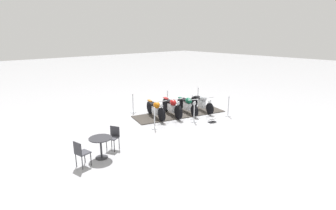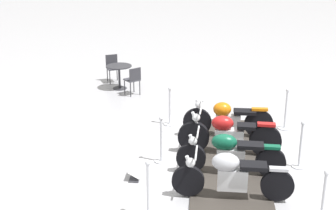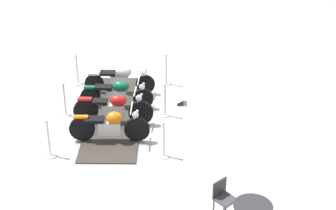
{
  "view_description": "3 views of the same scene",
  "coord_description": "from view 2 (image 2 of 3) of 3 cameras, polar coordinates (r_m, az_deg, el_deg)",
  "views": [
    {
      "loc": [
        9.65,
        9.99,
        4.3
      ],
      "look_at": [
        1.33,
        0.55,
        0.88
      ],
      "focal_mm": 28.1,
      "sensor_mm": 36.0,
      "label": 1
    },
    {
      "loc": [
        -8.86,
        2.79,
        4.67
      ],
      "look_at": [
        0.92,
        1.19,
        1.11
      ],
      "focal_mm": 50.55,
      "sensor_mm": 36.0,
      "label": 2
    },
    {
      "loc": [
        13.27,
        -1.64,
        7.45
      ],
      "look_at": [
        1.54,
        1.23,
        0.99
      ],
      "focal_mm": 54.58,
      "sensor_mm": 36.0,
      "label": 3
    }
  ],
  "objects": [
    {
      "name": "stanchion_right_front",
      "position": [
        12.27,
        0.2,
        -0.87
      ],
      "size": [
        0.31,
        0.31,
        1.03
      ],
      "color": "silver",
      "rests_on": "ground_plane"
    },
    {
      "name": "stanchion_right_mid",
      "position": [
        10.28,
        -0.84,
        -4.99
      ],
      "size": [
        0.3,
        0.3,
        1.06
      ],
      "color": "silver",
      "rests_on": "ground_plane"
    },
    {
      "name": "stanchion_left_mid",
      "position": [
        10.41,
        15.65,
        -5.37
      ],
      "size": [
        0.29,
        0.29,
        1.06
      ],
      "color": "silver",
      "rests_on": "ground_plane"
    },
    {
      "name": "motorcycle_chrome",
      "position": [
        8.87,
        7.52,
        -8.26
      ],
      "size": [
        0.83,
        2.2,
        0.91
      ],
      "rotation": [
        0.0,
        0.0,
        1.3
      ],
      "color": "black",
      "rests_on": "display_platform"
    },
    {
      "name": "motorcycle_forest",
      "position": [
        9.75,
        7.37,
        -5.77
      ],
      "size": [
        0.87,
        2.17,
        0.91
      ],
      "rotation": [
        0.0,
        0.0,
        1.28
      ],
      "color": "black",
      "rests_on": "display_platform"
    },
    {
      "name": "motorcycle_maroon",
      "position": [
        10.62,
        7.23,
        -3.49
      ],
      "size": [
        0.89,
        2.24,
        1.04
      ],
      "rotation": [
        0.0,
        0.0,
        1.27
      ],
      "color": "black",
      "rests_on": "display_platform"
    },
    {
      "name": "stanchion_left_rear",
      "position": [
        8.56,
        18.08,
        -11.8
      ],
      "size": [
        0.34,
        0.34,
        1.05
      ],
      "color": "silver",
      "rests_on": "ground_plane"
    },
    {
      "name": "cafe_chair_near_table",
      "position": [
        15.98,
        -6.69,
        4.65
      ],
      "size": [
        0.47,
        0.47,
        0.91
      ],
      "rotation": [
        0.0,
        0.0,
        -2.94
      ],
      "color": "#2D2D33",
      "rests_on": "ground_plane"
    },
    {
      "name": "cafe_chair_across_table",
      "position": [
        14.55,
        -4.23,
        3.17
      ],
      "size": [
        0.54,
        0.54,
        0.88
      ],
      "rotation": [
        0.0,
        0.0,
        0.48
      ],
      "color": "#2D2D33",
      "rests_on": "ground_plane"
    },
    {
      "name": "motorcycle_copper",
      "position": [
        11.51,
        7.09,
        -1.55
      ],
      "size": [
        0.81,
        2.14,
        1.01
      ],
      "rotation": [
        0.0,
        0.0,
        1.32
      ],
      "color": "black",
      "rests_on": "display_platform"
    },
    {
      "name": "info_placard",
      "position": [
        9.76,
        -4.01,
        -8.42
      ],
      "size": [
        0.45,
        0.33,
        0.21
      ],
      "rotation": [
        0.0,
        0.0,
        6.03
      ],
      "color": "#333338",
      "rests_on": "ground_plane"
    },
    {
      "name": "ground_plane",
      "position": [
        10.4,
        7.36,
        -7.09
      ],
      "size": [
        80.0,
        80.0,
        0.0
      ],
      "primitive_type": "plane",
      "color": "#B2B2B7"
    },
    {
      "name": "display_platform",
      "position": [
        10.39,
        7.37,
        -7.0
      ],
      "size": [
        5.32,
        2.77,
        0.04
      ],
      "primitive_type": "cube",
      "rotation": [
        0.0,
        0.0,
        2.89
      ],
      "color": "#38332D",
      "rests_on": "ground_plane"
    },
    {
      "name": "cafe_table",
      "position": [
        15.2,
        -5.91,
        4.07
      ],
      "size": [
        0.81,
        0.81,
        0.77
      ],
      "color": "#2D2D33",
      "rests_on": "ground_plane"
    },
    {
      "name": "stanchion_left_front",
      "position": [
        12.4,
        13.96,
        -1.38
      ],
      "size": [
        0.36,
        0.36,
        1.07
      ],
      "color": "silver",
      "rests_on": "ground_plane"
    },
    {
      "name": "stanchion_right_rear",
      "position": [
        8.38,
        -2.41,
        -11.32
      ],
      "size": [
        0.34,
        0.34,
        1.09
      ],
      "color": "silver",
      "rests_on": "ground_plane"
    }
  ]
}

